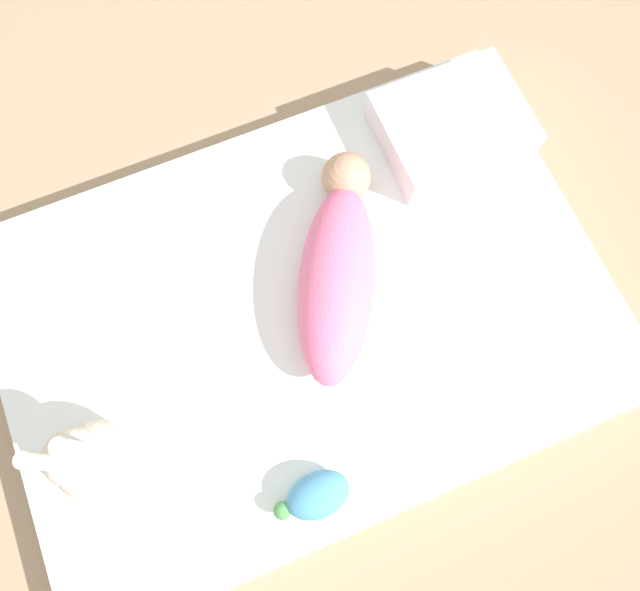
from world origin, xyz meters
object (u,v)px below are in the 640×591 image
(swaddled_baby, at_px, (338,269))
(bunny_plush, at_px, (89,459))
(pillow, at_px, (452,126))
(turtle_plush, at_px, (316,496))

(swaddled_baby, relative_size, bunny_plush, 1.58)
(pillow, height_order, bunny_plush, bunny_plush)
(bunny_plush, bearing_deg, turtle_plush, 148.44)
(pillow, relative_size, turtle_plush, 2.07)
(bunny_plush, xyz_separation_m, turtle_plush, (-0.42, 0.26, -0.08))
(pillow, relative_size, bunny_plush, 1.01)
(swaddled_baby, relative_size, turtle_plush, 3.24)
(pillow, distance_m, turtle_plush, 1.00)
(pillow, height_order, turtle_plush, pillow)
(pillow, distance_m, bunny_plush, 1.21)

